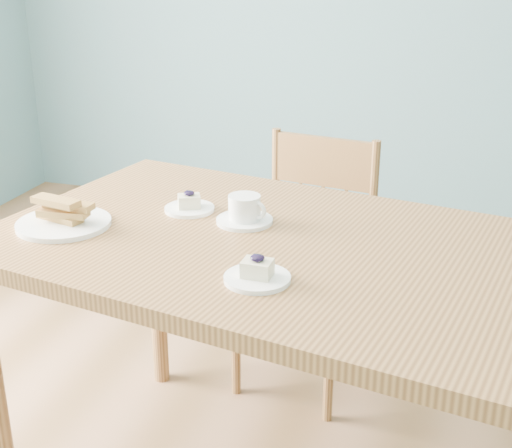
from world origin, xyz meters
name	(u,v)px	position (x,y,z in m)	size (l,w,h in m)	color
room	(344,36)	(0.00, 0.00, 1.35)	(5.01, 5.01, 2.71)	#946645
dining_table	(295,275)	(-0.10, 0.02, 0.75)	(1.70, 1.17, 0.84)	#9C6B3B
dining_chair	(307,264)	(-0.23, 0.71, 0.47)	(0.48, 0.46, 0.91)	#9C6B3B
cheesecake_plate_near	(257,274)	(-0.14, -0.20, 0.85)	(0.15, 0.15, 0.06)	white
cheesecake_plate_far	(189,206)	(-0.45, 0.17, 0.85)	(0.14, 0.14, 0.06)	white
coffee_cup	(245,211)	(-0.27, 0.13, 0.87)	(0.15, 0.15, 0.08)	white
biscotti_plate	(63,217)	(-0.72, -0.03, 0.86)	(0.25, 0.25, 0.08)	white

